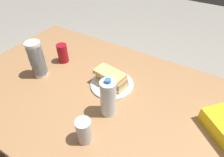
% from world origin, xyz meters
% --- Properties ---
extents(dining_table, '(1.72, 0.97, 0.73)m').
position_xyz_m(dining_table, '(0.00, 0.00, 0.65)').
color(dining_table, '#9E7047').
rests_on(dining_table, ground_plane).
extents(paper_plate, '(0.24, 0.24, 0.01)m').
position_xyz_m(paper_plate, '(0.03, -0.09, 0.74)').
color(paper_plate, white).
rests_on(paper_plate, dining_table).
extents(sandwich, '(0.19, 0.12, 0.08)m').
position_xyz_m(sandwich, '(0.04, -0.09, 0.78)').
color(sandwich, '#DBB26B').
rests_on(sandwich, paper_plate).
extents(soda_can_red, '(0.07, 0.07, 0.12)m').
position_xyz_m(soda_can_red, '(0.43, -0.13, 0.79)').
color(soda_can_red, maroon).
rests_on(soda_can_red, dining_table).
extents(water_bottle_tall, '(0.07, 0.07, 0.21)m').
position_xyz_m(water_bottle_tall, '(-0.05, 0.08, 0.83)').
color(water_bottle_tall, silver).
rests_on(water_bottle_tall, dining_table).
extents(plastic_cup_stack, '(0.08, 0.08, 0.22)m').
position_xyz_m(plastic_cup_stack, '(0.45, 0.05, 0.84)').
color(plastic_cup_stack, silver).
rests_on(plastic_cup_stack, dining_table).
extents(soda_can_silver, '(0.07, 0.07, 0.12)m').
position_xyz_m(soda_can_silver, '(-0.05, 0.26, 0.79)').
color(soda_can_silver, silver).
rests_on(soda_can_silver, dining_table).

